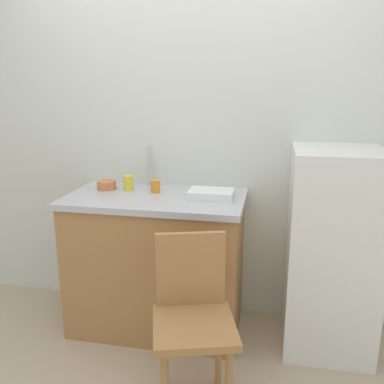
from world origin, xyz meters
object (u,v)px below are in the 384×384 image
Objects in this scene: cup_yellow at (128,183)px; refrigerator at (331,251)px; terracotta_bowl at (107,185)px; cup_orange at (155,186)px; chair at (193,314)px; dish_tray at (211,194)px.

refrigerator is at bearing -3.58° from cup_yellow.
cup_orange reaches higher than terracotta_bowl.
chair is 0.95m from cup_orange.
cup_yellow is at bearing 172.21° from dish_tray.
cup_yellow is 0.19m from cup_orange.
terracotta_bowl is (-0.75, 0.74, 0.45)m from chair.
terracotta_bowl reaches higher than dish_tray.
terracotta_bowl is at bearing 177.05° from cup_orange.
refrigerator is 15.00× the size of cup_orange.
chair is 10.61× the size of cup_orange.
dish_tray reaches higher than chair.
terracotta_bowl is (-1.48, 0.08, 0.32)m from refrigerator.
chair is 0.81m from dish_tray.
dish_tray is at bearing -5.91° from terracotta_bowl.
terracotta_bowl is 1.28× the size of cup_yellow.
cup_orange reaches higher than chair.
refrigerator is 1.52m from terracotta_bowl.
cup_orange is at bearing 101.83° from chair.
terracotta_bowl is at bearing 176.91° from refrigerator.
chair is 1.15m from terracotta_bowl.
chair is 3.18× the size of dish_tray.
refrigerator is at bearing -3.13° from cup_orange.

